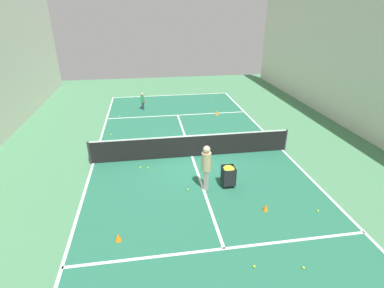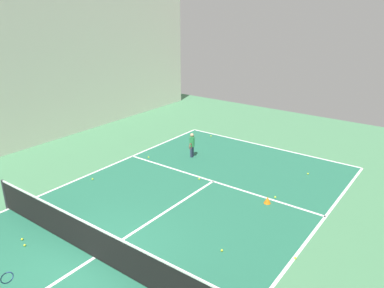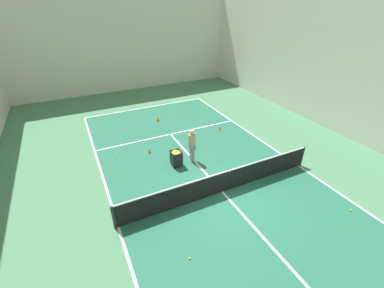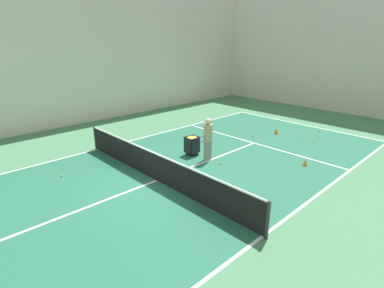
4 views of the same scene
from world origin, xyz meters
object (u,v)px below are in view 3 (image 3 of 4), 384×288
(training_cone_0, at_px, (220,128))
(training_cone_1, at_px, (158,119))
(ball_cart, at_px, (176,156))
(coach_at_net, at_px, (192,143))
(tennis_net, at_px, (223,182))

(training_cone_0, distance_m, training_cone_1, 4.33)
(training_cone_1, bearing_deg, training_cone_0, -43.47)
(ball_cart, height_order, training_cone_0, ball_cart)
(coach_at_net, relative_size, training_cone_1, 5.95)
(ball_cart, distance_m, training_cone_0, 4.78)
(ball_cart, distance_m, training_cone_1, 5.54)
(tennis_net, bearing_deg, ball_cart, 110.13)
(tennis_net, relative_size, coach_at_net, 5.13)
(tennis_net, relative_size, training_cone_0, 36.32)
(ball_cart, bearing_deg, training_cone_0, 31.14)
(training_cone_0, relative_size, training_cone_1, 0.84)
(training_cone_0, bearing_deg, ball_cart, -148.86)
(training_cone_0, bearing_deg, coach_at_net, -142.80)
(tennis_net, distance_m, ball_cart, 2.92)
(coach_at_net, xyz_separation_m, training_cone_1, (0.03, 5.39, -0.89))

